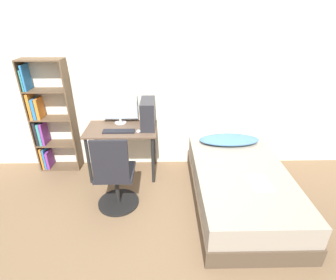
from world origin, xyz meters
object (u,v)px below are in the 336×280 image
at_px(pc_tower, 148,114).
at_px(keyboard, 119,131).
at_px(office_chair, 115,180).
at_px(bed, 240,186).
at_px(monitor, 119,106).
at_px(bookshelf, 46,122).

bearing_deg(pc_tower, keyboard, -155.84).
relative_size(keyboard, pc_tower, 0.98).
bearing_deg(keyboard, pc_tower, 24.16).
distance_m(office_chair, bed, 1.54).
bearing_deg(bed, office_chair, -177.20).
distance_m(monitor, keyboard, 0.40).
bearing_deg(office_chair, bookshelf, 139.86).
xyz_separation_m(office_chair, monitor, (-0.04, 0.95, 0.59)).
distance_m(bookshelf, bed, 2.81).
relative_size(monitor, keyboard, 1.19).
height_order(bed, monitor, monitor).
relative_size(office_chair, pc_tower, 2.31).
distance_m(bookshelf, keyboard, 1.12).
distance_m(office_chair, monitor, 1.12).
height_order(office_chair, pc_tower, pc_tower).
xyz_separation_m(bed, keyboard, (-1.55, 0.56, 0.51)).
bearing_deg(bed, bookshelf, 161.99).
xyz_separation_m(bed, pc_tower, (-1.16, 0.74, 0.69)).
height_order(bed, keyboard, keyboard).
xyz_separation_m(office_chair, keyboard, (-0.02, 0.64, 0.35)).
distance_m(bed, pc_tower, 1.54).
relative_size(bed, pc_tower, 4.49).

